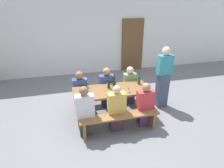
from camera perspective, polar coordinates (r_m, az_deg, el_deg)
name	(u,v)px	position (r m, az deg, el deg)	size (l,w,h in m)	color
ground_plane	(112,115)	(5.09, 0.00, -9.29)	(24.00, 24.00, 0.00)	slate
back_wall	(90,33)	(7.70, -6.54, 14.94)	(14.00, 0.20, 3.20)	white
wooden_door	(132,45)	(8.09, 6.08, 11.42)	(0.90, 0.06, 2.10)	brown
tasting_table	(112,93)	(4.76, 0.00, -2.56)	(1.90, 0.80, 0.75)	brown
bench_near	(120,119)	(4.34, 2.33, -10.32)	(1.80, 0.30, 0.45)	olive
bench_far	(106,92)	(5.51, -1.81, -2.36)	(1.80, 0.30, 0.45)	olive
wine_bottle_0	(114,84)	(4.77, 0.70, 0.09)	(0.07, 0.07, 0.32)	#143319
wine_bottle_1	(87,91)	(4.38, -7.52, -2.13)	(0.07, 0.07, 0.35)	#194723
wine_bottle_2	(109,83)	(4.74, -0.99, 0.19)	(0.07, 0.07, 0.34)	#143319
wine_bottle_3	(139,80)	(5.04, 8.05, 1.21)	(0.08, 0.08, 0.31)	#234C2D
wine_bottle_4	(114,81)	(4.92, 0.59, 0.95)	(0.07, 0.07, 0.30)	#143319
wine_glass_0	(108,83)	(4.85, -1.20, 0.33)	(0.07, 0.07, 0.14)	silver
wine_glass_1	(118,86)	(4.61, 1.80, -0.63)	(0.07, 0.07, 0.18)	silver
wine_glass_2	(128,88)	(4.58, 4.87, -1.18)	(0.07, 0.07, 0.15)	silver
wine_glass_3	(89,87)	(4.62, -6.94, -0.98)	(0.08, 0.08, 0.15)	silver
seated_guest_near_0	(85,112)	(4.24, -7.97, -8.35)	(0.40, 0.24, 1.16)	#3A3E33
seated_guest_near_1	(117,109)	(4.36, 1.36, -7.52)	(0.40, 0.24, 1.10)	#482838
seated_guest_near_2	(145,106)	(4.57, 9.76, -6.33)	(0.39, 0.24, 1.09)	#4B2B51
seated_guest_far_0	(80,92)	(5.20, -9.41, -2.23)	(0.38, 0.24, 1.10)	#423D36
seated_guest_far_1	(107,88)	(5.29, -1.60, -1.24)	(0.40, 0.24, 1.13)	navy
seated_guest_far_2	(129,86)	(5.47, 5.23, -0.60)	(0.35, 0.24, 1.11)	#3B405D
standing_host	(163,79)	(5.34, 15.00, 1.56)	(0.38, 0.24, 1.70)	#434D66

